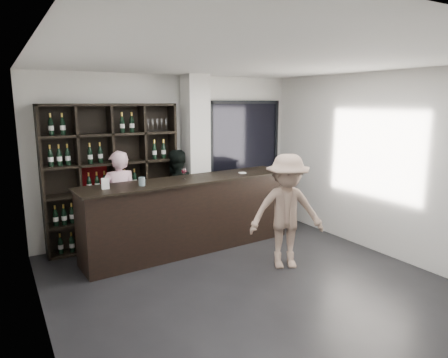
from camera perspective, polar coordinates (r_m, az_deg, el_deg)
floor at (r=5.47m, az=4.64°, el=-15.46°), size 5.00×5.50×0.01m
wine_shelf at (r=6.89m, az=-15.62°, el=0.31°), size 2.20×0.35×2.40m
structural_column at (r=7.28m, az=-4.03°, el=3.23°), size 0.40×0.40×2.90m
glass_panel at (r=8.06m, az=2.97°, el=3.64°), size 1.60×0.08×2.10m
tasting_counter at (r=6.62m, az=-4.71°, el=-5.05°), size 3.64×0.75×1.20m
taster_pink at (r=6.83m, az=-14.70°, el=-2.95°), size 0.61×0.41×1.65m
taster_black at (r=7.15m, az=-6.95°, el=-2.25°), size 0.91×0.78×1.60m
customer at (r=5.92m, az=8.94°, el=-4.63°), size 1.26×1.02×1.70m
wine_glass at (r=6.44m, az=-5.75°, el=0.90°), size 0.11×0.11×0.21m
spit_cup at (r=6.04m, az=-11.66°, el=-0.35°), size 0.11×0.11×0.13m
napkin_stack at (r=6.95m, az=2.63°, el=0.88°), size 0.12×0.12×0.02m
card_stand at (r=5.94m, az=-16.60°, el=-0.64°), size 0.11×0.06×0.16m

